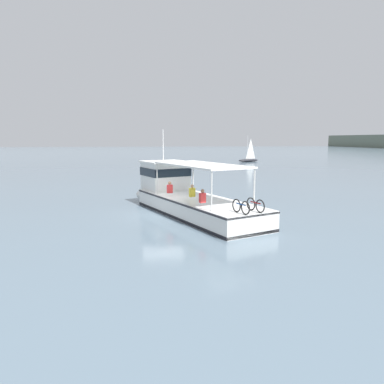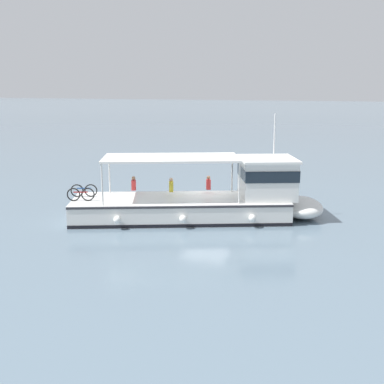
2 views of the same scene
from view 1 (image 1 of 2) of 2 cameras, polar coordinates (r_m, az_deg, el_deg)
name	(u,v)px [view 1 (image 1 of 2)]	position (r m, az deg, el deg)	size (l,w,h in m)	color
ground_plane	(163,214)	(22.25, -4.73, -3.60)	(400.00, 400.00, 0.00)	slate
ferry_main	(184,196)	(22.94, -1.26, -0.63)	(12.94, 7.64, 5.32)	white
sailboat_off_stern	(249,159)	(74.30, 9.07, 5.23)	(3.00, 4.99, 5.40)	#232328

